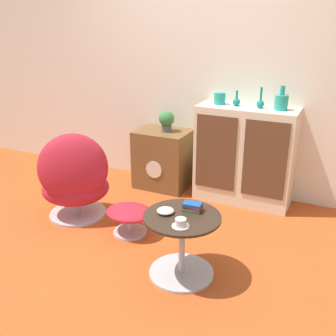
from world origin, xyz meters
TOP-DOWN VIEW (x-y plane):
  - ground_plane at (0.00, 0.00)m, footprint 12.00×12.00m
  - wall_back at (0.00, 1.55)m, footprint 6.40×0.06m
  - sideboard at (0.52, 1.32)m, footprint 0.95×0.40m
  - tv_console at (-0.37, 1.30)m, footprint 0.56×0.44m
  - egg_chair at (-0.77, 0.29)m, footprint 0.83×0.82m
  - ottoman at (-0.18, 0.25)m, footprint 0.42×0.35m
  - coffee_table at (0.46, -0.09)m, footprint 0.54×0.54m
  - vase_leftmost at (0.23, 1.33)m, footprint 0.11×0.11m
  - vase_inner_left at (0.40, 1.33)m, footprint 0.07×0.07m
  - vase_inner_right at (0.63, 1.33)m, footprint 0.07×0.07m
  - vase_rightmost at (0.81, 1.33)m, footprint 0.12×0.12m
  - potted_plant at (-0.33, 1.30)m, footprint 0.16×0.16m
  - teacup at (0.51, -0.23)m, footprint 0.12×0.12m
  - book_stack at (0.49, 0.02)m, footprint 0.14×0.10m
  - bowl at (0.34, -0.10)m, footprint 0.12×0.12m

SIDE VIEW (x-z plane):
  - ground_plane at x=0.00m, z-range 0.00..0.00m
  - ottoman at x=-0.18m, z-range 0.05..0.30m
  - coffee_table at x=0.46m, z-range 0.02..0.50m
  - tv_console at x=-0.37m, z-range 0.00..0.63m
  - egg_chair at x=-0.77m, z-range -0.04..0.80m
  - sideboard at x=0.52m, z-range 0.00..0.97m
  - bowl at x=0.34m, z-range 0.48..0.51m
  - teacup at x=0.51m, z-range 0.47..0.53m
  - book_stack at x=0.49m, z-range 0.48..0.54m
  - potted_plant at x=-0.33m, z-range 0.64..0.86m
  - vase_inner_left at x=0.40m, z-range 0.93..1.08m
  - vase_inner_right at x=0.63m, z-range 0.92..1.11m
  - vase_leftmost at x=0.23m, z-range 0.97..1.08m
  - vase_rightmost at x=0.81m, z-range 0.93..1.15m
  - wall_back at x=0.00m, z-range 0.00..2.60m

